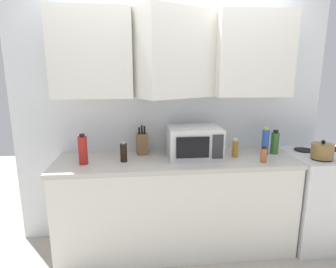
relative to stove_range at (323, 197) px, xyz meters
name	(u,v)px	position (x,y,z in m)	size (l,w,h in m)	color
wall_back_with_cabinets	(173,83)	(-1.48, 0.25, 1.12)	(3.05, 0.62, 2.60)	white
counter_run	(176,204)	(-1.48, 0.02, 0.00)	(2.18, 0.63, 0.90)	white
stove_range	(323,197)	(0.00, 0.00, 0.00)	(0.76, 0.64, 0.91)	silver
kettle	(322,151)	(-0.17, -0.14, 0.53)	(0.19, 0.19, 0.17)	olive
microwave	(194,142)	(-1.31, 0.06, 0.59)	(0.48, 0.37, 0.28)	silver
knife_block	(142,143)	(-1.78, 0.20, 0.55)	(0.11, 0.13, 0.28)	brown
bottle_red_sauce	(83,150)	(-2.29, -0.05, 0.57)	(0.08, 0.08, 0.26)	red
bottle_blue_cleaner	(265,142)	(-0.62, 0.06, 0.57)	(0.07, 0.07, 0.26)	#2D56B7
bottle_soy_dark	(124,152)	(-1.95, -0.02, 0.53)	(0.06, 0.06, 0.18)	black
bottle_spice_jar	(264,155)	(-0.73, -0.17, 0.52)	(0.05, 0.05, 0.14)	#BC6638
bottle_green_oil	(275,143)	(-0.51, 0.08, 0.56)	(0.08, 0.08, 0.23)	#386B2D
bottle_amber_vinegar	(235,148)	(-0.92, 0.02, 0.53)	(0.05, 0.05, 0.17)	#AD701E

